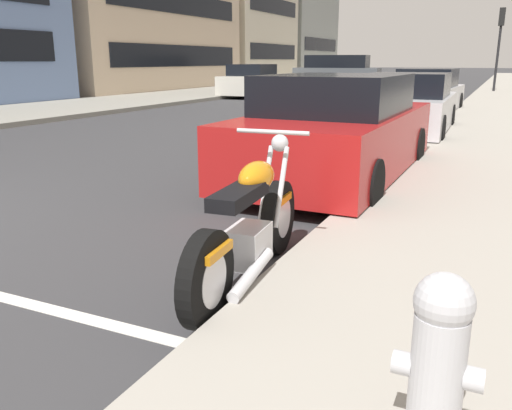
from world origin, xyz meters
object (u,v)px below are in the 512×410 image
parked_car_second_in_row (338,132)px  parked_car_at_intersection (408,106)px  parked_car_behind_motorcycle (427,93)px  traffic_signal_near_corner (500,31)px  parked_motorcycle (250,229)px  car_opposite_curb (252,82)px  fire_hydrant (439,353)px  crossing_truck (337,71)px

parked_car_second_in_row → parked_car_at_intersection: (5.28, -0.09, -0.04)m
parked_car_behind_motorcycle → traffic_signal_near_corner: 12.86m
parked_motorcycle → parked_car_second_in_row: parked_car_second_in_row is taller
parked_car_behind_motorcycle → traffic_signal_near_corner: size_ratio=1.07×
car_opposite_curb → fire_hydrant: bearing=23.9°
parked_car_second_in_row → crossing_truck: size_ratio=0.88×
parked_motorcycle → traffic_signal_near_corner: (26.94, -1.02, 2.63)m
parked_car_behind_motorcycle → car_opposite_curb: (5.10, 8.60, 0.05)m
parked_car_behind_motorcycle → fire_hydrant: size_ratio=5.91×
crossing_truck → parked_car_at_intersection: bearing=106.7°
crossing_truck → traffic_signal_near_corner: size_ratio=1.30×
parked_motorcycle → parked_car_behind_motorcycle: size_ratio=0.49×
parked_car_at_intersection → crossing_truck: crossing_truck is taller
parked_car_behind_motorcycle → fire_hydrant: 15.97m
fire_hydrant → traffic_signal_near_corner: (28.34, 0.51, 2.53)m
car_opposite_curb → fire_hydrant: size_ratio=5.90×
fire_hydrant → parked_car_behind_motorcycle: bearing=7.8°
parked_car_behind_motorcycle → parked_car_second_in_row: bearing=-177.0°
parked_motorcycle → fire_hydrant: bearing=-137.3°
traffic_signal_near_corner → car_opposite_curb: bearing=125.9°
parked_motorcycle → parked_car_at_intersection: parked_car_at_intersection is taller
parked_car_behind_motorcycle → crossing_truck: size_ratio=0.82×
fire_hydrant → crossing_truck: bearing=17.3°
traffic_signal_near_corner → parked_car_behind_motorcycle: bearing=172.5°
parked_car_second_in_row → parked_car_at_intersection: parked_car_second_in_row is taller
parked_motorcycle → car_opposite_curb: car_opposite_curb is taller
parked_car_behind_motorcycle → fire_hydrant: (-15.82, -2.16, -0.13)m
parked_car_second_in_row → car_opposite_curb: size_ratio=1.07×
parked_car_at_intersection → parked_motorcycle: bearing=-179.1°
parked_car_second_in_row → parked_motorcycle: bearing=-172.7°
parked_car_second_in_row → parked_car_at_intersection: bearing=-0.4°
traffic_signal_near_corner → crossing_truck: bearing=77.2°
fire_hydrant → traffic_signal_near_corner: size_ratio=0.18×
parked_car_behind_motorcycle → crossing_truck: 16.30m
parked_car_at_intersection → parked_car_behind_motorcycle: 5.32m
parked_motorcycle → crossing_truck: size_ratio=0.40×
parked_car_at_intersection → parked_car_behind_motorcycle: (5.31, 0.27, 0.00)m
parked_car_second_in_row → crossing_truck: bearing=17.2°
parked_motorcycle → crossing_truck: crossing_truck is taller
parked_car_behind_motorcycle → crossing_truck: bearing=28.7°
parked_motorcycle → parked_car_at_intersection: size_ratio=0.50×
parked_motorcycle → traffic_signal_near_corner: traffic_signal_near_corner is taller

